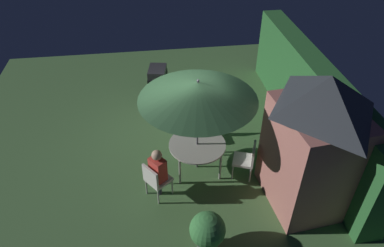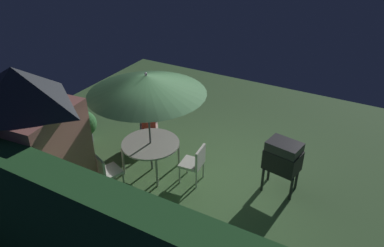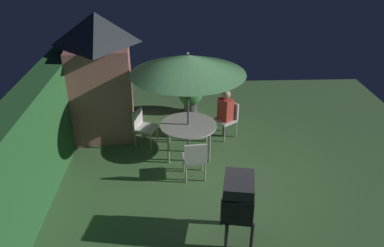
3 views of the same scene
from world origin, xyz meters
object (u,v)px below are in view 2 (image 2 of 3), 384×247
at_px(bbq_grill, 283,157).
at_px(chair_near_shed, 149,123).
at_px(garden_shed, 30,143).
at_px(potted_plant_by_shed, 84,125).
at_px(person_in_red, 148,116).
at_px(chair_toward_hedge, 195,162).
at_px(patio_umbrella, 147,84).
at_px(chair_far_side, 106,170).
at_px(patio_table, 151,145).

xyz_separation_m(bbq_grill, chair_near_shed, (3.58, -0.28, -0.33)).
xyz_separation_m(garden_shed, potted_plant_by_shed, (0.98, -2.23, -1.04)).
bearing_deg(person_in_red, chair_toward_hedge, 155.04).
bearing_deg(patio_umbrella, chair_near_shed, -52.85).
xyz_separation_m(chair_far_side, chair_toward_hedge, (-1.50, -1.18, 0.00)).
bearing_deg(garden_shed, patio_table, -119.68).
relative_size(patio_umbrella, bbq_grill, 2.09).
height_order(garden_shed, chair_far_side, garden_shed).
distance_m(chair_near_shed, person_in_red, 0.28).
bearing_deg(chair_near_shed, patio_table, 127.15).
bearing_deg(chair_far_side, garden_shed, 52.22).
xyz_separation_m(garden_shed, patio_umbrella, (-1.20, -2.10, 0.62)).
distance_m(chair_far_side, potted_plant_by_shed, 2.15).
bearing_deg(potted_plant_by_shed, garden_shed, 113.65).
height_order(bbq_grill, chair_toward_hedge, bbq_grill).
height_order(chair_toward_hedge, potted_plant_by_shed, chair_toward_hedge).
xyz_separation_m(bbq_grill, chair_far_side, (3.23, 1.81, -0.33)).
distance_m(garden_shed, patio_umbrella, 2.50).
bearing_deg(bbq_grill, chair_near_shed, -4.47).
height_order(bbq_grill, person_in_red, person_in_red).
bearing_deg(chair_toward_hedge, garden_shed, 43.84).
xyz_separation_m(chair_near_shed, chair_far_side, (-0.36, 2.09, 0.00)).
distance_m(bbq_grill, chair_far_side, 3.72).
bearing_deg(garden_shed, potted_plant_by_shed, -66.35).
relative_size(patio_umbrella, chair_toward_hedge, 2.79).
height_order(patio_umbrella, chair_near_shed, patio_umbrella).
xyz_separation_m(patio_table, potted_plant_by_shed, (2.18, -0.13, -0.17)).
height_order(patio_table, potted_plant_by_shed, potted_plant_by_shed).
height_order(garden_shed, bbq_grill, garden_shed).
distance_m(bbq_grill, chair_toward_hedge, 1.86).
bearing_deg(chair_near_shed, potted_plant_by_shed, 31.83).
height_order(patio_umbrella, chair_toward_hedge, patio_umbrella).
xyz_separation_m(chair_far_side, potted_plant_by_shed, (1.77, -1.22, -0.01)).
distance_m(patio_table, person_in_red, 1.19).
distance_m(patio_table, patio_umbrella, 1.49).
xyz_separation_m(garden_shed, person_in_red, (-0.48, -3.04, -0.76)).
xyz_separation_m(chair_far_side, person_in_red, (0.30, -2.03, 0.26)).
distance_m(chair_far_side, chair_toward_hedge, 1.92).
bearing_deg(garden_shed, patio_umbrella, -119.68).
xyz_separation_m(patio_table, chair_near_shed, (0.76, -1.01, -0.15)).
bearing_deg(bbq_grill, patio_table, 14.51).
relative_size(garden_shed, patio_table, 2.32).
bearing_deg(garden_shed, person_in_red, -99.04).
bearing_deg(patio_table, potted_plant_by_shed, -3.51).
relative_size(patio_table, chair_far_side, 1.45).
distance_m(garden_shed, bbq_grill, 4.96).
relative_size(bbq_grill, chair_far_side, 1.33).
relative_size(bbq_grill, potted_plant_by_shed, 1.35).
bearing_deg(garden_shed, chair_far_side, -127.78).
bearing_deg(chair_near_shed, chair_toward_hedge, 153.94).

